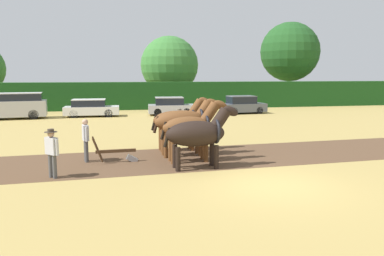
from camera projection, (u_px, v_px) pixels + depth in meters
name	position (u px, v px, depth m)	size (l,w,h in m)	color
ground_plane	(270.00, 185.00, 11.60)	(240.00, 240.00, 0.00)	#A88E4C
plowed_furrow_strip	(57.00, 165.00, 14.08)	(32.97, 4.39, 0.01)	brown
hedgerow	(162.00, 95.00, 37.04)	(79.88, 1.48, 2.65)	#194719
tree_center_left	(170.00, 65.00, 41.48)	(6.38, 6.38, 7.61)	#4C3823
tree_center	(290.00, 52.00, 43.95)	(6.90, 6.90, 9.46)	#423323
draft_horse_lead_left	(199.00, 133.00, 13.52)	(2.87, 1.07, 2.34)	black
draft_horse_lead_right	(191.00, 127.00, 14.59)	(2.77, 0.99, 2.48)	brown
draft_horse_trail_left	(184.00, 122.00, 15.64)	(2.92, 1.09, 2.47)	brown
draft_horse_trail_right	(179.00, 120.00, 16.73)	(2.81, 0.98, 2.46)	brown
plow	(120.00, 154.00, 14.60)	(1.76, 0.48, 1.13)	#4C331E
farmer_at_plow	(86.00, 137.00, 14.56)	(0.30, 0.66, 1.69)	#4C4C4C
farmer_beside_team	(179.00, 123.00, 18.39)	(0.45, 0.56, 1.73)	#28334C
farmer_onlooker_left	(52.00, 150.00, 12.27)	(0.48, 0.49, 1.65)	#4C4C4C
parked_van	(13.00, 106.00, 28.60)	(5.03, 2.46, 2.00)	#BCBCC1
parked_car_left	(91.00, 108.00, 30.27)	(4.36, 1.85, 1.42)	silver
parked_car_center_left	(171.00, 106.00, 31.59)	(4.00, 2.08, 1.50)	#A8A8B2
parked_car_center	(243.00, 105.00, 32.70)	(3.94, 2.04, 1.55)	#565B66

